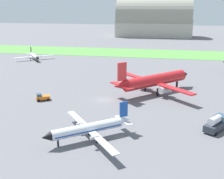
# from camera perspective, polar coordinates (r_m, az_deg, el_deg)

# --- Properties ---
(ground_plane) EXTENTS (600.00, 600.00, 0.00)m
(ground_plane) POSITION_cam_1_polar(r_m,az_deg,el_deg) (78.49, -1.51, -2.05)
(ground_plane) COLOR slate
(grass_taxiway_strip) EXTENTS (360.00, 28.00, 0.08)m
(grass_taxiway_strip) POSITION_cam_1_polar(r_m,az_deg,el_deg) (155.25, 4.94, 7.23)
(grass_taxiway_strip) COLOR #549342
(grass_taxiway_strip) RESTS_ON ground_plane
(airplane_taxiing_turboprop) EXTENTS (14.80, 13.19, 5.40)m
(airplane_taxiing_turboprop) POSITION_cam_1_polar(r_m,az_deg,el_deg) (139.37, -15.17, 6.46)
(airplane_taxiing_turboprop) COLOR white
(airplane_taxiing_turboprop) RESTS_ON ground_plane
(airplane_foreground_turboprop) EXTENTS (15.82, 17.73, 6.48)m
(airplane_foreground_turboprop) POSITION_cam_1_polar(r_m,az_deg,el_deg) (55.43, -4.49, -7.64)
(airplane_foreground_turboprop) COLOR silver
(airplane_foreground_turboprop) RESTS_ON ground_plane
(airplane_midfield_jet) EXTENTS (23.13, 23.51, 10.42)m
(airplane_midfield_jet) POSITION_cam_1_polar(r_m,az_deg,el_deg) (84.32, 8.33, 1.76)
(airplane_midfield_jet) COLOR red
(airplane_midfield_jet) RESTS_ON ground_plane
(pushback_tug_near_gate) EXTENTS (4.02, 3.38, 1.95)m
(pushback_tug_near_gate) POSITION_cam_1_polar(r_m,az_deg,el_deg) (79.97, -13.65, -1.48)
(pushback_tug_near_gate) COLOR orange
(pushback_tug_near_gate) RESTS_ON ground_plane
(fuel_truck_midfield) EXTENTS (5.68, 6.71, 3.29)m
(fuel_truck_midfield) POSITION_cam_1_polar(r_m,az_deg,el_deg) (63.11, 20.00, -6.32)
(fuel_truck_midfield) COLOR #2D333D
(fuel_truck_midfield) RESTS_ON ground_plane
(hangar_distant) EXTENTS (58.96, 26.76, 29.71)m
(hangar_distant) POSITION_cam_1_polar(r_m,az_deg,el_deg) (237.27, 8.33, 13.55)
(hangar_distant) COLOR #B2AD9E
(hangar_distant) RESTS_ON ground_plane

